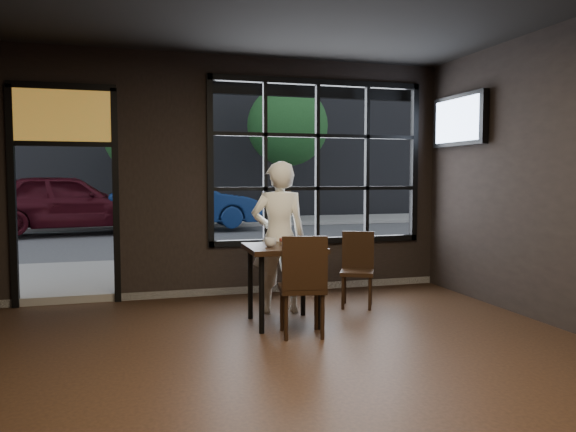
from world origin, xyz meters
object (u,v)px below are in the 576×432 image
object	(u,v)px
cafe_table	(284,285)
chair_near	(302,285)
man	(279,237)
navy_car	(185,204)

from	to	relation	value
cafe_table	chair_near	distance (m)	0.48
chair_near	man	xyz separation A→B (m)	(0.03, 1.00, 0.37)
cafe_table	navy_car	distance (m)	10.72
chair_near	man	distance (m)	1.07
cafe_table	man	bearing A→B (deg)	81.88
navy_car	chair_near	bearing A→B (deg)	178.46
cafe_table	navy_car	world-z (taller)	navy_car
man	navy_car	xyz separation A→B (m)	(-0.08, 10.19, -0.08)
chair_near	cafe_table	bearing A→B (deg)	-73.90
chair_near	man	world-z (taller)	man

